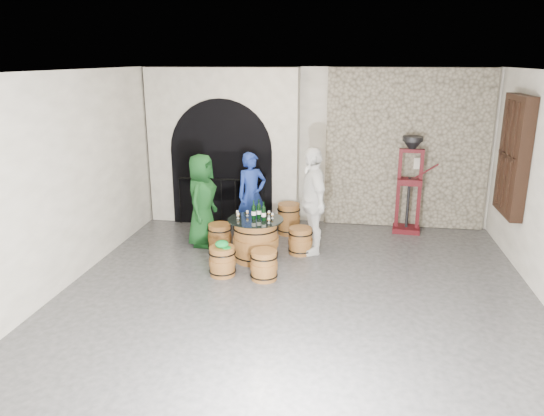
% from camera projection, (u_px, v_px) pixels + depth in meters
% --- Properties ---
extents(ground, '(8.00, 8.00, 0.00)m').
position_uv_depth(ground, '(293.00, 306.00, 7.27)').
color(ground, '#313134').
rests_on(ground, ground).
extents(wall_back, '(8.00, 0.00, 8.00)m').
position_uv_depth(wall_back, '(316.00, 147.00, 10.61)').
color(wall_back, silver).
rests_on(wall_back, ground).
extents(wall_front, '(8.00, 0.00, 8.00)m').
position_uv_depth(wall_front, '(219.00, 371.00, 3.02)').
color(wall_front, silver).
rests_on(wall_front, ground).
extents(wall_left, '(0.00, 8.00, 8.00)m').
position_uv_depth(wall_left, '(51.00, 187.00, 7.33)').
color(wall_left, silver).
rests_on(wall_left, ground).
extents(ceiling, '(8.00, 8.00, 0.00)m').
position_uv_depth(ceiling, '(297.00, 72.00, 6.37)').
color(ceiling, beige).
rests_on(ceiling, wall_back).
extents(stone_facing_panel, '(3.20, 0.12, 3.18)m').
position_uv_depth(stone_facing_panel, '(406.00, 150.00, 10.29)').
color(stone_facing_panel, gray).
rests_on(stone_facing_panel, ground).
extents(arched_opening, '(3.10, 0.60, 3.19)m').
position_uv_depth(arched_opening, '(224.00, 148.00, 10.65)').
color(arched_opening, silver).
rests_on(arched_opening, ground).
extents(shuttered_window, '(0.23, 1.10, 2.00)m').
position_uv_depth(shuttered_window, '(513.00, 156.00, 8.54)').
color(shuttered_window, black).
rests_on(shuttered_window, wall_right).
extents(barrel_table, '(0.95, 0.95, 0.74)m').
position_uv_depth(barrel_table, '(256.00, 240.00, 8.84)').
color(barrel_table, brown).
rests_on(barrel_table, ground).
extents(barrel_stool_left, '(0.44, 0.44, 0.48)m').
position_uv_depth(barrel_stool_left, '(220.00, 237.00, 9.36)').
color(barrel_stool_left, brown).
rests_on(barrel_stool_left, ground).
extents(barrel_stool_far, '(0.44, 0.44, 0.48)m').
position_uv_depth(barrel_stool_far, '(253.00, 231.00, 9.67)').
color(barrel_stool_far, brown).
rests_on(barrel_stool_far, ground).
extents(barrel_stool_right, '(0.44, 0.44, 0.48)m').
position_uv_depth(barrel_stool_right, '(300.00, 241.00, 9.16)').
color(barrel_stool_right, brown).
rests_on(barrel_stool_right, ground).
extents(barrel_stool_near_right, '(0.44, 0.44, 0.48)m').
position_uv_depth(barrel_stool_near_right, '(264.00, 265.00, 8.08)').
color(barrel_stool_near_right, brown).
rests_on(barrel_stool_near_right, ground).
extents(barrel_stool_near_left, '(0.44, 0.44, 0.48)m').
position_uv_depth(barrel_stool_near_left, '(222.00, 261.00, 8.24)').
color(barrel_stool_near_left, brown).
rests_on(barrel_stool_near_left, ground).
extents(green_cap, '(0.26, 0.21, 0.12)m').
position_uv_depth(green_cap, '(222.00, 244.00, 8.15)').
color(green_cap, '#0C862D').
rests_on(green_cap, barrel_stool_near_left).
extents(person_green, '(0.62, 0.88, 1.72)m').
position_uv_depth(person_green, '(202.00, 200.00, 9.42)').
color(person_green, '#113C17').
rests_on(person_green, ground).
extents(person_blue, '(0.72, 0.68, 1.65)m').
position_uv_depth(person_blue, '(252.00, 195.00, 9.93)').
color(person_blue, navy).
rests_on(person_blue, ground).
extents(person_white, '(0.82, 1.21, 1.91)m').
position_uv_depth(person_white, '(312.00, 201.00, 9.03)').
color(person_white, white).
rests_on(person_white, ground).
extents(wine_bottle_left, '(0.08, 0.08, 0.32)m').
position_uv_depth(wine_bottle_left, '(254.00, 211.00, 8.71)').
color(wine_bottle_left, black).
rests_on(wine_bottle_left, barrel_table).
extents(wine_bottle_center, '(0.08, 0.08, 0.32)m').
position_uv_depth(wine_bottle_center, '(264.00, 213.00, 8.63)').
color(wine_bottle_center, black).
rests_on(wine_bottle_center, barrel_table).
extents(wine_bottle_right, '(0.08, 0.08, 0.32)m').
position_uv_depth(wine_bottle_right, '(259.00, 211.00, 8.76)').
color(wine_bottle_right, black).
rests_on(wine_bottle_right, barrel_table).
extents(tasting_glass_a, '(0.05, 0.05, 0.10)m').
position_uv_depth(tasting_glass_a, '(238.00, 216.00, 8.75)').
color(tasting_glass_a, '#AE6921').
rests_on(tasting_glass_a, barrel_table).
extents(tasting_glass_b, '(0.05, 0.05, 0.10)m').
position_uv_depth(tasting_glass_b, '(272.00, 216.00, 8.75)').
color(tasting_glass_b, '#AE6921').
rests_on(tasting_glass_b, barrel_table).
extents(tasting_glass_c, '(0.05, 0.05, 0.10)m').
position_uv_depth(tasting_glass_c, '(247.00, 213.00, 8.89)').
color(tasting_glass_c, '#AE6921').
rests_on(tasting_glass_c, barrel_table).
extents(tasting_glass_d, '(0.05, 0.05, 0.10)m').
position_uv_depth(tasting_glass_d, '(269.00, 214.00, 8.87)').
color(tasting_glass_d, '#AE6921').
rests_on(tasting_glass_d, barrel_table).
extents(tasting_glass_e, '(0.05, 0.05, 0.10)m').
position_uv_depth(tasting_glass_e, '(269.00, 220.00, 8.50)').
color(tasting_glass_e, '#AE6921').
rests_on(tasting_glass_e, barrel_table).
extents(tasting_glass_f, '(0.05, 0.05, 0.10)m').
position_uv_depth(tasting_glass_f, '(237.00, 213.00, 8.89)').
color(tasting_glass_f, '#AE6921').
rests_on(tasting_glass_f, barrel_table).
extents(side_barrel, '(0.46, 0.46, 0.62)m').
position_uv_depth(side_barrel, '(289.00, 219.00, 10.17)').
color(side_barrel, brown).
rests_on(side_barrel, ground).
extents(corking_press, '(0.80, 0.47, 1.92)m').
position_uv_depth(corking_press, '(410.00, 177.00, 10.06)').
color(corking_press, '#490C13').
rests_on(corking_press, ground).
extents(control_box, '(0.18, 0.10, 0.22)m').
position_uv_depth(control_box, '(419.00, 163.00, 10.25)').
color(control_box, silver).
rests_on(control_box, wall_back).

